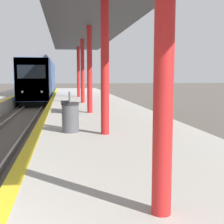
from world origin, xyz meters
The scene contains 4 objects.
train centered at (0.00, 31.40, 2.19)m, with size 2.72×17.03×4.31m.
station_canopy centered at (3.68, 11.98, 4.86)m, with size 3.71×26.94×4.15m.
trash_bin centered at (2.68, 7.09, 1.37)m, with size 0.54×0.54×0.90m.
bench centered at (2.63, 12.51, 1.40)m, with size 0.44×1.53×0.92m.
Camera 1 is at (2.50, -2.40, 2.65)m, focal length 50.00 mm.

